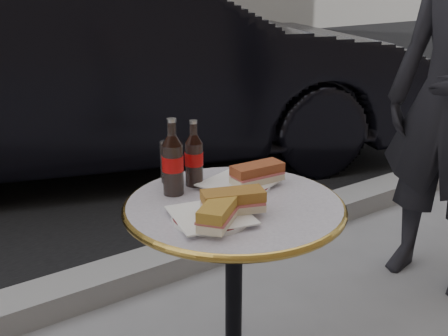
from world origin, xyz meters
TOP-DOWN VIEW (x-y plane):
  - curb at (0.00, 0.90)m, footprint 40.00×0.20m
  - bistro_table at (0.00, 0.00)m, footprint 0.62×0.62m
  - plate_left at (-0.12, -0.06)m, footprint 0.27×0.27m
  - plate_right at (0.08, 0.09)m, footprint 0.22×0.22m
  - sandwich_left_a at (-0.13, -0.11)m, footprint 0.17×0.15m
  - sandwich_left_b at (-0.06, -0.07)m, footprint 0.18×0.13m
  - sandwich_right at (0.13, 0.06)m, footprint 0.16×0.08m
  - cola_bottle_left at (-0.10, 0.15)m, footprint 0.08×0.08m
  - cola_bottle_right at (-0.02, 0.18)m, footprint 0.06×0.06m
  - cola_glass at (-0.06, 0.24)m, footprint 0.07×0.07m
  - parked_car at (0.83, 2.43)m, footprint 2.70×4.45m

SIDE VIEW (x-z plane):
  - curb at x=0.00m, z-range -0.01..0.11m
  - bistro_table at x=0.00m, z-range 0.00..0.73m
  - parked_car at x=0.83m, z-range 0.00..1.38m
  - plate_right at x=0.08m, z-range 0.73..0.74m
  - plate_left at x=-0.12m, z-range 0.73..0.74m
  - sandwich_right at x=0.13m, z-range 0.74..0.80m
  - sandwich_left_a at x=-0.13m, z-range 0.74..0.80m
  - sandwich_left_b at x=-0.06m, z-range 0.74..0.80m
  - cola_glass at x=-0.06m, z-range 0.73..0.86m
  - cola_bottle_right at x=-0.02m, z-range 0.73..0.93m
  - cola_bottle_left at x=-0.10m, z-range 0.73..0.96m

